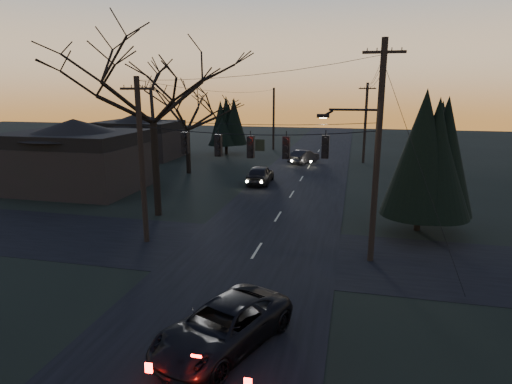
% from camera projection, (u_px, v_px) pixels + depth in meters
% --- Properties ---
extents(ground_plane, '(160.00, 160.00, 0.00)m').
position_uv_depth(ground_plane, '(177.00, 380.00, 11.92)').
color(ground_plane, black).
extents(main_road, '(8.00, 120.00, 0.02)m').
position_uv_depth(main_road, '(288.00, 201.00, 30.85)').
color(main_road, black).
rests_on(main_road, ground).
extents(cross_road, '(60.00, 7.00, 0.02)m').
position_uv_depth(cross_road, '(257.00, 251.00, 21.38)').
color(cross_road, black).
rests_on(cross_road, ground).
extents(utility_pole_right, '(5.00, 0.30, 10.00)m').
position_uv_depth(utility_pole_right, '(370.00, 261.00, 20.18)').
color(utility_pole_right, black).
rests_on(utility_pole_right, ground).
extents(utility_pole_left, '(1.80, 0.30, 8.50)m').
position_uv_depth(utility_pole_left, '(147.00, 241.00, 22.70)').
color(utility_pole_left, black).
rests_on(utility_pole_left, ground).
extents(utility_pole_far_r, '(1.80, 0.30, 8.50)m').
position_uv_depth(utility_pole_far_r, '(363.00, 163.00, 46.69)').
color(utility_pole_far_r, black).
rests_on(utility_pole_far_r, ground).
extents(utility_pole_far_l, '(0.30, 0.30, 8.00)m').
position_uv_depth(utility_pole_far_l, '(273.00, 150.00, 56.78)').
color(utility_pole_far_l, black).
rests_on(utility_pole_far_l, ground).
extents(span_signal_assembly, '(11.50, 0.44, 1.55)m').
position_uv_depth(span_signal_assembly, '(252.00, 146.00, 20.19)').
color(span_signal_assembly, black).
rests_on(span_signal_assembly, ground).
extents(bare_tree_left, '(8.73, 8.73, 11.72)m').
position_uv_depth(bare_tree_left, '(151.00, 84.00, 25.52)').
color(bare_tree_left, black).
rests_on(bare_tree_left, ground).
extents(evergreen_right, '(4.07, 4.07, 7.42)m').
position_uv_depth(evergreen_right, '(424.00, 156.00, 23.51)').
color(evergreen_right, black).
rests_on(evergreen_right, ground).
extents(bare_tree_dist, '(7.84, 7.84, 8.24)m').
position_uv_depth(bare_tree_dist, '(187.00, 112.00, 39.64)').
color(bare_tree_dist, black).
rests_on(bare_tree_dist, ground).
extents(evergreen_dist, '(3.83, 3.83, 6.40)m').
position_uv_depth(evergreen_dist, '(226.00, 123.00, 51.90)').
color(evergreen_dist, black).
rests_on(evergreen_dist, ground).
extents(house_left_near, '(10.00, 8.00, 5.60)m').
position_uv_depth(house_left_near, '(76.00, 155.00, 33.91)').
color(house_left_near, black).
rests_on(house_left_near, ground).
extents(house_left_far, '(9.00, 7.00, 5.20)m').
position_uv_depth(house_left_far, '(139.00, 135.00, 49.76)').
color(house_left_far, black).
rests_on(house_left_far, ground).
extents(suv_near, '(4.12, 5.58, 1.41)m').
position_uv_depth(suv_near, '(223.00, 326.00, 13.29)').
color(suv_near, black).
rests_on(suv_near, ground).
extents(sedan_oncoming_a, '(1.91, 4.61, 1.56)m').
position_uv_depth(sedan_oncoming_a, '(260.00, 175.00, 36.34)').
color(sedan_oncoming_a, black).
rests_on(sedan_oncoming_a, ground).
extents(sedan_oncoming_b, '(3.13, 4.55, 1.42)m').
position_uv_depth(sedan_oncoming_b, '(304.00, 157.00, 46.33)').
color(sedan_oncoming_b, black).
rests_on(sedan_oncoming_b, ground).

